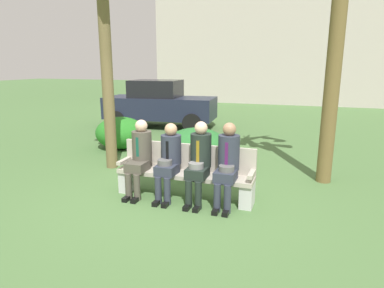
{
  "coord_description": "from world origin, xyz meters",
  "views": [
    {
      "loc": [
        2.05,
        -4.85,
        2.21
      ],
      "look_at": [
        0.19,
        0.56,
        0.85
      ],
      "focal_mm": 31.32,
      "sensor_mm": 36.0,
      "label": 1
    }
  ],
  "objects_px": {
    "seated_man_leftmost": "(140,154)",
    "seated_man_rightmost": "(227,161)",
    "park_bench": "(186,172)",
    "building_backdrop": "(292,7)",
    "shrub_near_bench": "(196,149)",
    "seated_man_centerleft": "(169,158)",
    "shrub_mid_lawn": "(121,133)",
    "parked_car_near": "(159,104)",
    "seated_man_centerright": "(199,159)"
  },
  "relations": [
    {
      "from": "seated_man_rightmost",
      "to": "shrub_near_bench",
      "type": "height_order",
      "value": "seated_man_rightmost"
    },
    {
      "from": "seated_man_centerright",
      "to": "parked_car_near",
      "type": "height_order",
      "value": "parked_car_near"
    },
    {
      "from": "seated_man_rightmost",
      "to": "building_backdrop",
      "type": "height_order",
      "value": "building_backdrop"
    },
    {
      "from": "seated_man_centerright",
      "to": "shrub_near_bench",
      "type": "xyz_separation_m",
      "value": [
        -0.59,
        1.65,
        -0.28
      ]
    },
    {
      "from": "parked_car_near",
      "to": "shrub_mid_lawn",
      "type": "bearing_deg",
      "value": -83.93
    },
    {
      "from": "seated_man_leftmost",
      "to": "seated_man_rightmost",
      "type": "bearing_deg",
      "value": -0.09
    },
    {
      "from": "seated_man_rightmost",
      "to": "shrub_near_bench",
      "type": "bearing_deg",
      "value": 122.71
    },
    {
      "from": "seated_man_centerright",
      "to": "shrub_near_bench",
      "type": "relative_size",
      "value": 0.92
    },
    {
      "from": "park_bench",
      "to": "shrub_near_bench",
      "type": "relative_size",
      "value": 1.61
    },
    {
      "from": "seated_man_centerright",
      "to": "parked_car_near",
      "type": "relative_size",
      "value": 0.33
    },
    {
      "from": "seated_man_centerright",
      "to": "shrub_mid_lawn",
      "type": "distance_m",
      "value": 4.17
    },
    {
      "from": "seated_man_centerleft",
      "to": "seated_man_rightmost",
      "type": "bearing_deg",
      "value": 0.38
    },
    {
      "from": "seated_man_centerright",
      "to": "shrub_mid_lawn",
      "type": "bearing_deg",
      "value": 138.14
    },
    {
      "from": "seated_man_leftmost",
      "to": "seated_man_rightmost",
      "type": "height_order",
      "value": "seated_man_rightmost"
    },
    {
      "from": "shrub_mid_lawn",
      "to": "parked_car_near",
      "type": "height_order",
      "value": "parked_car_near"
    },
    {
      "from": "seated_man_rightmost",
      "to": "shrub_mid_lawn",
      "type": "distance_m",
      "value": 4.53
    },
    {
      "from": "seated_man_centerright",
      "to": "building_backdrop",
      "type": "xyz_separation_m",
      "value": [
        0.21,
        18.88,
        5.09
      ]
    },
    {
      "from": "building_backdrop",
      "to": "seated_man_leftmost",
      "type": "bearing_deg",
      "value": -93.87
    },
    {
      "from": "seated_man_leftmost",
      "to": "building_backdrop",
      "type": "distance_m",
      "value": 19.6
    },
    {
      "from": "park_bench",
      "to": "seated_man_centerright",
      "type": "distance_m",
      "value": 0.43
    },
    {
      "from": "seated_man_centerright",
      "to": "building_backdrop",
      "type": "bearing_deg",
      "value": 89.37
    },
    {
      "from": "seated_man_centerright",
      "to": "building_backdrop",
      "type": "height_order",
      "value": "building_backdrop"
    },
    {
      "from": "seated_man_centerleft",
      "to": "seated_man_centerright",
      "type": "distance_m",
      "value": 0.53
    },
    {
      "from": "park_bench",
      "to": "building_backdrop",
      "type": "relative_size",
      "value": 0.15
    },
    {
      "from": "seated_man_leftmost",
      "to": "seated_man_centerleft",
      "type": "bearing_deg",
      "value": -0.94
    },
    {
      "from": "seated_man_leftmost",
      "to": "seated_man_rightmost",
      "type": "distance_m",
      "value": 1.53
    },
    {
      "from": "shrub_near_bench",
      "to": "building_backdrop",
      "type": "xyz_separation_m",
      "value": [
        0.8,
        17.23,
        5.38
      ]
    },
    {
      "from": "seated_man_leftmost",
      "to": "shrub_mid_lawn",
      "type": "xyz_separation_m",
      "value": [
        -2.03,
        2.77,
        -0.3
      ]
    },
    {
      "from": "parked_car_near",
      "to": "building_backdrop",
      "type": "distance_m",
      "value": 14.22
    },
    {
      "from": "seated_man_leftmost",
      "to": "seated_man_centerright",
      "type": "distance_m",
      "value": 1.07
    },
    {
      "from": "shrub_near_bench",
      "to": "seated_man_centerleft",
      "type": "bearing_deg",
      "value": -87.61
    },
    {
      "from": "parked_car_near",
      "to": "seated_man_rightmost",
      "type": "bearing_deg",
      "value": -57.22
    },
    {
      "from": "park_bench",
      "to": "seated_man_leftmost",
      "type": "relative_size",
      "value": 1.8
    },
    {
      "from": "seated_man_rightmost",
      "to": "building_backdrop",
      "type": "relative_size",
      "value": 0.08
    },
    {
      "from": "shrub_near_bench",
      "to": "building_backdrop",
      "type": "height_order",
      "value": "building_backdrop"
    },
    {
      "from": "building_backdrop",
      "to": "seated_man_centerleft",
      "type": "bearing_deg",
      "value": -92.22
    },
    {
      "from": "seated_man_centerright",
      "to": "seated_man_leftmost",
      "type": "bearing_deg",
      "value": 179.83
    },
    {
      "from": "seated_man_rightmost",
      "to": "parked_car_near",
      "type": "bearing_deg",
      "value": 122.78
    },
    {
      "from": "seated_man_leftmost",
      "to": "shrub_near_bench",
      "type": "relative_size",
      "value": 0.9
    },
    {
      "from": "shrub_mid_lawn",
      "to": "building_backdrop",
      "type": "bearing_deg",
      "value": 78.4
    },
    {
      "from": "park_bench",
      "to": "shrub_near_bench",
      "type": "bearing_deg",
      "value": 101.57
    },
    {
      "from": "seated_man_centerleft",
      "to": "park_bench",
      "type": "bearing_deg",
      "value": 29.89
    },
    {
      "from": "park_bench",
      "to": "shrub_mid_lawn",
      "type": "bearing_deg",
      "value": 136.8
    },
    {
      "from": "park_bench",
      "to": "building_backdrop",
      "type": "xyz_separation_m",
      "value": [
        0.49,
        18.75,
        5.39
      ]
    },
    {
      "from": "seated_man_rightmost",
      "to": "shrub_mid_lawn",
      "type": "bearing_deg",
      "value": 142.09
    },
    {
      "from": "seated_man_leftmost",
      "to": "parked_car_near",
      "type": "height_order",
      "value": "parked_car_near"
    },
    {
      "from": "seated_man_leftmost",
      "to": "shrub_mid_lawn",
      "type": "height_order",
      "value": "seated_man_leftmost"
    },
    {
      "from": "shrub_mid_lawn",
      "to": "building_backdrop",
      "type": "height_order",
      "value": "building_backdrop"
    },
    {
      "from": "seated_man_centerright",
      "to": "shrub_near_bench",
      "type": "bearing_deg",
      "value": 109.81
    },
    {
      "from": "shrub_near_bench",
      "to": "shrub_mid_lawn",
      "type": "distance_m",
      "value": 2.75
    }
  ]
}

